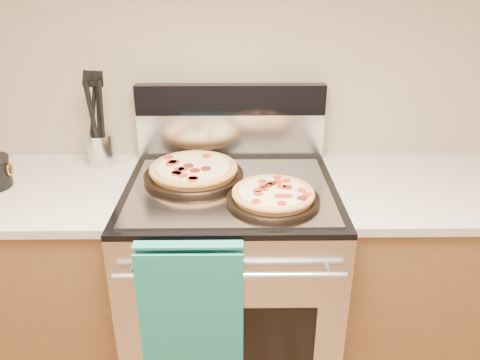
{
  "coord_description": "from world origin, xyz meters",
  "views": [
    {
      "loc": [
        0.02,
        0.12,
        1.64
      ],
      "look_at": [
        0.03,
        1.55,
        0.99
      ],
      "focal_mm": 35.0,
      "sensor_mm": 36.0,
      "label": 1
    }
  ],
  "objects_px": {
    "range_body": "(231,292)",
    "pepperoni_pizza_front": "(273,196)",
    "utensil_crock": "(101,149)",
    "pepperoni_pizza_back": "(194,171)"
  },
  "relations": [
    {
      "from": "range_body",
      "to": "pepperoni_pizza_front",
      "type": "height_order",
      "value": "pepperoni_pizza_front"
    },
    {
      "from": "range_body",
      "to": "pepperoni_pizza_front",
      "type": "xyz_separation_m",
      "value": [
        0.14,
        -0.13,
        0.5
      ]
    },
    {
      "from": "range_body",
      "to": "pepperoni_pizza_front",
      "type": "relative_size",
      "value": 2.92
    },
    {
      "from": "utensil_crock",
      "to": "range_body",
      "type": "bearing_deg",
      "value": -24.42
    },
    {
      "from": "pepperoni_pizza_back",
      "to": "pepperoni_pizza_front",
      "type": "relative_size",
      "value": 1.18
    },
    {
      "from": "range_body",
      "to": "pepperoni_pizza_front",
      "type": "bearing_deg",
      "value": -42.09
    },
    {
      "from": "pepperoni_pizza_back",
      "to": "utensil_crock",
      "type": "distance_m",
      "value": 0.42
    },
    {
      "from": "range_body",
      "to": "pepperoni_pizza_front",
      "type": "distance_m",
      "value": 0.53
    },
    {
      "from": "pepperoni_pizza_front",
      "to": "utensil_crock",
      "type": "relative_size",
      "value": 2.38
    },
    {
      "from": "pepperoni_pizza_front",
      "to": "utensil_crock",
      "type": "distance_m",
      "value": 0.76
    }
  ]
}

